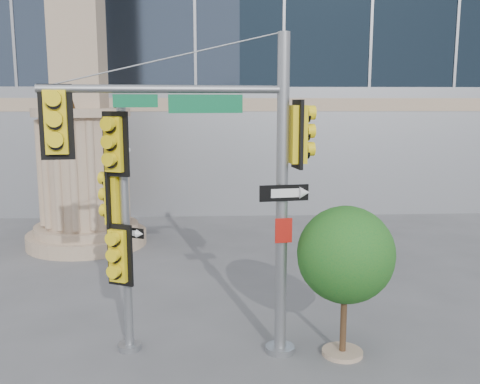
{
  "coord_description": "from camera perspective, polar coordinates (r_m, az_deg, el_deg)",
  "views": [
    {
      "loc": [
        -1.21,
        -10.85,
        5.32
      ],
      "look_at": [
        -0.57,
        2.0,
        3.15
      ],
      "focal_mm": 40.0,
      "sensor_mm": 36.0,
      "label": 1
    }
  ],
  "objects": [
    {
      "name": "street_tree",
      "position": [
        11.36,
        11.37,
        -6.96
      ],
      "size": [
        2.07,
        2.02,
        3.22
      ],
      "color": "tan",
      "rests_on": "ground"
    },
    {
      "name": "main_signal_pole",
      "position": [
        10.62,
        -1.73,
        3.18
      ],
      "size": [
        5.17,
        1.21,
        6.68
      ],
      "rotation": [
        0.0,
        0.0,
        0.15
      ],
      "color": "slate",
      "rests_on": "ground"
    },
    {
      "name": "secondary_signal_pole",
      "position": [
        11.33,
        -12.74,
        -2.14
      ],
      "size": [
        0.88,
        0.87,
        5.22
      ],
      "rotation": [
        0.0,
        0.0,
        -0.42
      ],
      "color": "slate",
      "rests_on": "ground"
    },
    {
      "name": "ground",
      "position": [
        12.14,
        3.31,
        -16.43
      ],
      "size": [
        120.0,
        120.0,
        0.0
      ],
      "primitive_type": "plane",
      "color": "#545456",
      "rests_on": "ground"
    },
    {
      "name": "monument",
      "position": [
        20.42,
        -16.65,
        9.74
      ],
      "size": [
        4.4,
        4.4,
        16.6
      ],
      "color": "tan",
      "rests_on": "ground"
    }
  ]
}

